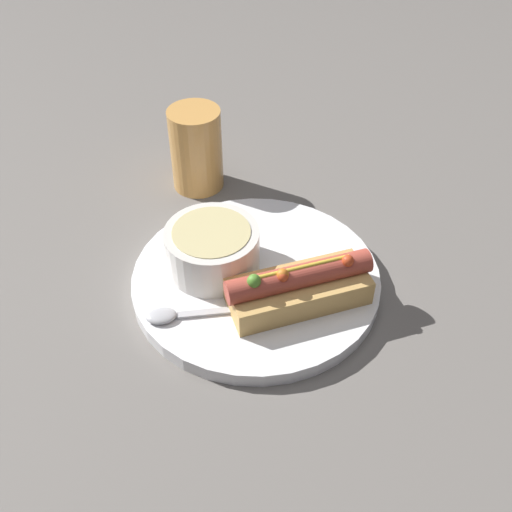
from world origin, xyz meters
The scene contains 6 objects.
ground_plane centered at (0.00, 0.00, 0.00)m, with size 4.00×4.00×0.00m, color slate.
dinner_plate centered at (0.00, 0.00, 0.01)m, with size 0.30×0.30×0.02m.
hot_dog centered at (0.00, -0.06, 0.04)m, with size 0.17×0.13×0.06m.
soup_bowl centered at (-0.02, 0.05, 0.05)m, with size 0.11×0.11×0.05m.
spoon centered at (-0.10, 0.01, 0.02)m, with size 0.14×0.13×0.01m.
drinking_glass centered at (0.10, 0.20, 0.06)m, with size 0.07×0.07×0.12m.
Camera 1 is at (-0.37, -0.34, 0.52)m, focal length 42.00 mm.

